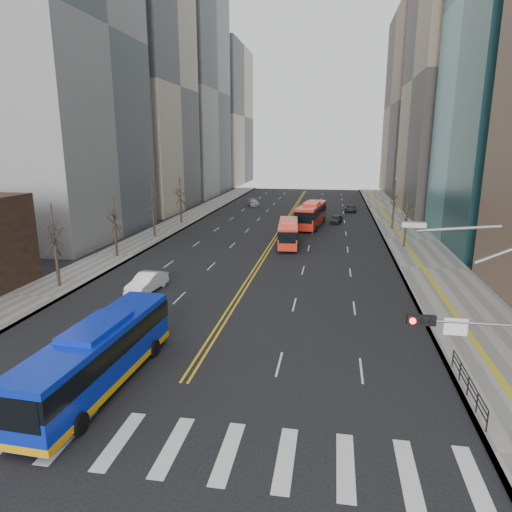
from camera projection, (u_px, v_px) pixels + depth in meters
ground at (146, 443)px, 19.19m from camera, size 220.00×220.00×0.00m
sidewalk_right at (410, 239)px, 59.39m from camera, size 7.00×130.00×0.15m
sidewalk_left at (162, 231)px, 64.91m from camera, size 5.00×130.00×0.15m
crosswalk at (146, 443)px, 19.19m from camera, size 26.70×4.00×0.01m
centerline at (285, 223)px, 71.81m from camera, size 0.55×100.00×0.01m
office_towers at (296, 74)px, 78.94m from camera, size 83.00×134.00×58.00m
signal_mast at (494, 340)px, 17.70m from camera, size 5.37×0.37×9.39m
pedestrian_railing at (468, 383)px, 22.41m from camera, size 0.06×6.06×1.02m
street_trees at (204, 209)px, 52.24m from camera, size 35.20×47.20×7.60m
blue_bus at (99, 354)px, 23.25m from camera, size 3.15×12.03×3.48m
red_bus_near at (288, 231)px, 55.96m from camera, size 3.13×10.01×3.16m
red_bus_far at (311, 213)px, 68.26m from camera, size 4.18×11.94×3.70m
car_white at (147, 282)px, 38.71m from camera, size 2.28×4.94×1.57m
car_dark_mid at (336, 219)px, 71.76m from camera, size 2.23×3.98×1.28m
car_silver at (253, 203)px, 90.90m from camera, size 3.44×5.01×1.35m
car_dark_far at (350, 208)px, 83.48m from camera, size 2.29×4.54×1.23m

